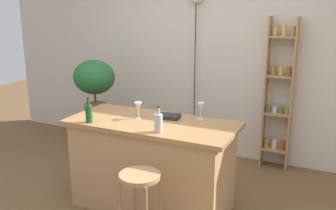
{
  "coord_description": "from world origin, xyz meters",
  "views": [
    {
      "loc": [
        1.62,
        -2.76,
        1.99
      ],
      "look_at": [
        0.05,
        0.55,
        0.99
      ],
      "focal_mm": 41.04,
      "sensor_mm": 36.0,
      "label": 1
    }
  ],
  "objects_px": {
    "wine_glass_center": "(138,107)",
    "pendant_globe_light": "(196,0)",
    "bottle_sauce_amber": "(158,122)",
    "potted_plant": "(94,82)",
    "cookbook": "(169,116)",
    "bar_stool": "(140,193)",
    "plant_stool": "(97,136)",
    "bottle_soda_blue": "(89,113)",
    "wine_glass_left": "(201,107)",
    "spice_shelf": "(279,95)"
  },
  "relations": [
    {
      "from": "wine_glass_center",
      "to": "pendant_globe_light",
      "type": "bearing_deg",
      "value": 90.69
    },
    {
      "from": "bottle_sauce_amber",
      "to": "potted_plant",
      "type": "bearing_deg",
      "value": 142.65
    },
    {
      "from": "potted_plant",
      "to": "cookbook",
      "type": "distance_m",
      "value": 1.59
    },
    {
      "from": "potted_plant",
      "to": "bottle_sauce_amber",
      "type": "height_order",
      "value": "potted_plant"
    },
    {
      "from": "bar_stool",
      "to": "plant_stool",
      "type": "height_order",
      "value": "bar_stool"
    },
    {
      "from": "bottle_soda_blue",
      "to": "plant_stool",
      "type": "bearing_deg",
      "value": 123.89
    },
    {
      "from": "bottle_sauce_amber",
      "to": "pendant_globe_light",
      "type": "xyz_separation_m",
      "value": [
        -0.37,
        1.79,
        1.03
      ]
    },
    {
      "from": "bar_stool",
      "to": "bottle_sauce_amber",
      "type": "relative_size",
      "value": 2.78
    },
    {
      "from": "bottle_soda_blue",
      "to": "wine_glass_center",
      "type": "distance_m",
      "value": 0.47
    },
    {
      "from": "bottle_soda_blue",
      "to": "cookbook",
      "type": "xyz_separation_m",
      "value": [
        0.62,
        0.44,
        -0.07
      ]
    },
    {
      "from": "potted_plant",
      "to": "wine_glass_center",
      "type": "xyz_separation_m",
      "value": [
        1.15,
        -0.88,
        0.02
      ]
    },
    {
      "from": "plant_stool",
      "to": "cookbook",
      "type": "relative_size",
      "value": 2.29
    },
    {
      "from": "potted_plant",
      "to": "bottle_soda_blue",
      "type": "relative_size",
      "value": 3.25
    },
    {
      "from": "bar_stool",
      "to": "bottle_sauce_amber",
      "type": "distance_m",
      "value": 0.61
    },
    {
      "from": "bar_stool",
      "to": "wine_glass_left",
      "type": "height_order",
      "value": "wine_glass_left"
    },
    {
      "from": "bottle_sauce_amber",
      "to": "wine_glass_left",
      "type": "distance_m",
      "value": 0.55
    },
    {
      "from": "pendant_globe_light",
      "to": "plant_stool",
      "type": "bearing_deg",
      "value": -150.55
    },
    {
      "from": "spice_shelf",
      "to": "plant_stool",
      "type": "height_order",
      "value": "spice_shelf"
    },
    {
      "from": "bottle_sauce_amber",
      "to": "pendant_globe_light",
      "type": "bearing_deg",
      "value": 101.76
    },
    {
      "from": "bottle_soda_blue",
      "to": "bottle_sauce_amber",
      "type": "distance_m",
      "value": 0.71
    },
    {
      "from": "wine_glass_left",
      "to": "wine_glass_center",
      "type": "bearing_deg",
      "value": -155.87
    },
    {
      "from": "potted_plant",
      "to": "plant_stool",
      "type": "bearing_deg",
      "value": -90.0
    },
    {
      "from": "wine_glass_left",
      "to": "cookbook",
      "type": "distance_m",
      "value": 0.32
    },
    {
      "from": "bar_stool",
      "to": "wine_glass_left",
      "type": "bearing_deg",
      "value": 78.8
    },
    {
      "from": "spice_shelf",
      "to": "bottle_sauce_amber",
      "type": "distance_m",
      "value": 1.88
    },
    {
      "from": "spice_shelf",
      "to": "bottle_sauce_amber",
      "type": "bearing_deg",
      "value": -112.49
    },
    {
      "from": "bottle_sauce_amber",
      "to": "pendant_globe_light",
      "type": "relative_size",
      "value": 0.11
    },
    {
      "from": "plant_stool",
      "to": "wine_glass_center",
      "type": "xyz_separation_m",
      "value": [
        1.15,
        -0.88,
        0.76
      ]
    },
    {
      "from": "spice_shelf",
      "to": "potted_plant",
      "type": "relative_size",
      "value": 2.32
    },
    {
      "from": "spice_shelf",
      "to": "wine_glass_center",
      "type": "bearing_deg",
      "value": -126.17
    },
    {
      "from": "bottle_soda_blue",
      "to": "bottle_sauce_amber",
      "type": "xyz_separation_m",
      "value": [
        0.71,
        0.03,
        -0.0
      ]
    },
    {
      "from": "pendant_globe_light",
      "to": "bar_stool",
      "type": "bearing_deg",
      "value": -79.77
    },
    {
      "from": "spice_shelf",
      "to": "bottle_soda_blue",
      "type": "xyz_separation_m",
      "value": [
        -1.43,
        -1.77,
        0.07
      ]
    },
    {
      "from": "plant_stool",
      "to": "bottle_sauce_amber",
      "type": "xyz_separation_m",
      "value": [
        1.5,
        -1.15,
        0.73
      ]
    },
    {
      "from": "wine_glass_center",
      "to": "pendant_globe_light",
      "type": "height_order",
      "value": "pendant_globe_light"
    },
    {
      "from": "wine_glass_left",
      "to": "pendant_globe_light",
      "type": "relative_size",
      "value": 0.08
    },
    {
      "from": "bottle_sauce_amber",
      "to": "wine_glass_left",
      "type": "xyz_separation_m",
      "value": [
        0.19,
        0.51,
        0.03
      ]
    },
    {
      "from": "cookbook",
      "to": "pendant_globe_light",
      "type": "relative_size",
      "value": 0.1
    },
    {
      "from": "spice_shelf",
      "to": "pendant_globe_light",
      "type": "bearing_deg",
      "value": 177.37
    },
    {
      "from": "cookbook",
      "to": "wine_glass_left",
      "type": "bearing_deg",
      "value": 10.94
    },
    {
      "from": "wine_glass_center",
      "to": "pendant_globe_light",
      "type": "distance_m",
      "value": 1.82
    },
    {
      "from": "bottle_soda_blue",
      "to": "pendant_globe_light",
      "type": "height_order",
      "value": "pendant_globe_light"
    },
    {
      "from": "bottle_sauce_amber",
      "to": "pendant_globe_light",
      "type": "distance_m",
      "value": 2.09
    },
    {
      "from": "potted_plant",
      "to": "bottle_soda_blue",
      "type": "height_order",
      "value": "potted_plant"
    },
    {
      "from": "pendant_globe_light",
      "to": "wine_glass_left",
      "type": "bearing_deg",
      "value": -66.04
    },
    {
      "from": "wine_glass_center",
      "to": "bottle_soda_blue",
      "type": "bearing_deg",
      "value": -140.32
    },
    {
      "from": "bar_stool",
      "to": "pendant_globe_light",
      "type": "relative_size",
      "value": 0.31
    },
    {
      "from": "bottle_sauce_amber",
      "to": "spice_shelf",
      "type": "bearing_deg",
      "value": 67.51
    },
    {
      "from": "bar_stool",
      "to": "plant_stool",
      "type": "bearing_deg",
      "value": 135.02
    },
    {
      "from": "potted_plant",
      "to": "pendant_globe_light",
      "type": "distance_m",
      "value": 1.65
    }
  ]
}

